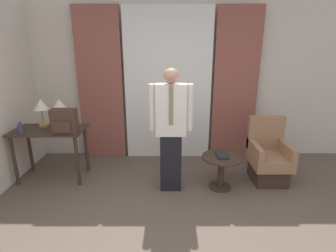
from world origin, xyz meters
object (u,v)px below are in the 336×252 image
at_px(backpack, 63,122).
at_px(side_table, 220,166).
at_px(table_lamp_right, 58,106).
at_px(person, 170,127).
at_px(armchair, 267,159).
at_px(desk, 49,138).
at_px(table_lamp_left, 40,106).
at_px(bottle_by_lamp, 20,129).
at_px(bottle_near_edge, 68,124).
at_px(book, 221,155).

relative_size(backpack, side_table, 0.62).
bearing_deg(table_lamp_right, person, -16.27).
xyz_separation_m(backpack, armchair, (2.94, 0.12, -0.62)).
relative_size(backpack, person, 0.20).
xyz_separation_m(desk, side_table, (2.51, -0.30, -0.32)).
xyz_separation_m(desk, armchair, (3.26, -0.05, -0.32)).
height_order(table_lamp_left, backpack, table_lamp_left).
relative_size(armchair, side_table, 1.69).
height_order(person, side_table, person).
bearing_deg(table_lamp_left, bottle_by_lamp, -113.88).
distance_m(desk, side_table, 2.54).
distance_m(table_lamp_right, bottle_near_edge, 0.34).
height_order(table_lamp_right, backpack, table_lamp_right).
bearing_deg(book, table_lamp_left, 170.70).
xyz_separation_m(bottle_by_lamp, armchair, (3.55, 0.15, -0.52)).
distance_m(bottle_near_edge, backpack, 0.17).
height_order(side_table, book, book).
xyz_separation_m(bottle_by_lamp, person, (2.08, -0.13, 0.07)).
xyz_separation_m(table_lamp_right, armchair, (3.12, -0.20, -0.76)).
xyz_separation_m(table_lamp_left, side_table, (2.64, -0.45, -0.77)).
xyz_separation_m(table_lamp_left, bottle_by_lamp, (-0.16, -0.35, -0.24)).
height_order(backpack, armchair, backpack).
xyz_separation_m(bottle_by_lamp, book, (2.80, -0.08, -0.36)).
bearing_deg(table_lamp_left, desk, -48.29).
bearing_deg(bottle_near_edge, desk, 174.77).
bearing_deg(side_table, armchair, 18.18).
xyz_separation_m(backpack, book, (2.20, -0.11, -0.46)).
bearing_deg(book, side_table, -106.58).
relative_size(table_lamp_right, armchair, 0.44).
relative_size(desk, armchair, 1.09).
height_order(bottle_by_lamp, backpack, backpack).
relative_size(bottle_by_lamp, side_table, 0.30).
bearing_deg(side_table, backpack, 176.72).
bearing_deg(bottle_by_lamp, bottle_near_edge, 15.64).
bearing_deg(bottle_near_edge, table_lamp_right, 135.13).
distance_m(side_table, book, 0.17).
distance_m(table_lamp_right, book, 2.49).
distance_m(table_lamp_left, person, 1.99).
height_order(bottle_near_edge, side_table, bottle_near_edge).
xyz_separation_m(desk, bottle_by_lamp, (-0.29, -0.20, 0.21)).
height_order(table_lamp_right, person, person).
height_order(bottle_by_lamp, armchair, bottle_by_lamp).
bearing_deg(side_table, person, -177.33).
relative_size(bottle_by_lamp, person, 0.10).
bearing_deg(desk, armchair, -0.91).
height_order(table_lamp_left, armchair, table_lamp_left).
height_order(desk, bottle_by_lamp, bottle_by_lamp).
height_order(bottle_near_edge, bottle_by_lamp, bottle_near_edge).
bearing_deg(person, table_lamp_right, 163.73).
bearing_deg(side_table, table_lamp_left, 170.34).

